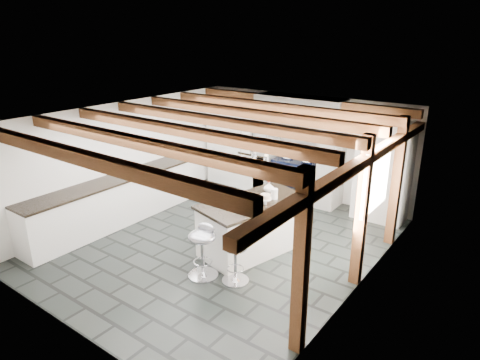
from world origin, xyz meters
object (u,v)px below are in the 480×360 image
Objects in this scene: range_cooker at (296,179)px; bar_stool_far at (203,245)px; kitchen_island at (253,225)px; bar_stool_near at (236,254)px.

bar_stool_far is at bearing -82.98° from range_cooker.
kitchen_island is 2.65× the size of bar_stool_near.
range_cooker is 0.49× the size of kitchen_island.
kitchen_island is at bearing -76.94° from range_cooker.
range_cooker is at bearing 111.76° from bar_stool_near.
kitchen_island is 1.16m from bar_stool_far.
bar_stool_near is (0.36, -0.97, 0.01)m from kitchen_island.
bar_stool_near is (0.96, -3.55, 0.01)m from range_cooker.
bar_stool_near is 0.53m from bar_stool_far.
kitchen_island is at bearing 73.44° from bar_stool_far.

